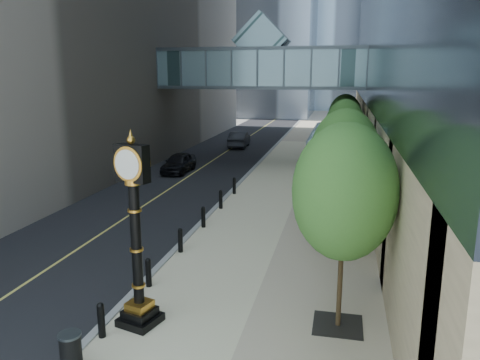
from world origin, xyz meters
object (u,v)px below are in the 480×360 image
street_clock (136,246)px  pedestrian (360,199)px  trash_bin (71,353)px  car_far (239,139)px  car_near (179,163)px

street_clock → pedestrian: bearing=78.0°
trash_bin → pedestrian: bearing=64.1°
street_clock → trash_bin: (-0.72, -2.36, -1.91)m
pedestrian → car_far: bearing=-65.6°
car_near → pedestrian: bearing=-32.3°
street_clock → pedestrian: street_clock is taller
pedestrian → car_far: 23.55m
pedestrian → car_far: (-10.92, 20.86, -0.06)m
trash_bin → car_near: 23.56m
trash_bin → pedestrian: (7.20, 14.80, 0.34)m
street_clock → car_far: 33.63m
trash_bin → car_far: bearing=96.0°
trash_bin → car_near: size_ratio=0.22×
street_clock → pedestrian: 14.11m
pedestrian → car_near: bearing=-35.9°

